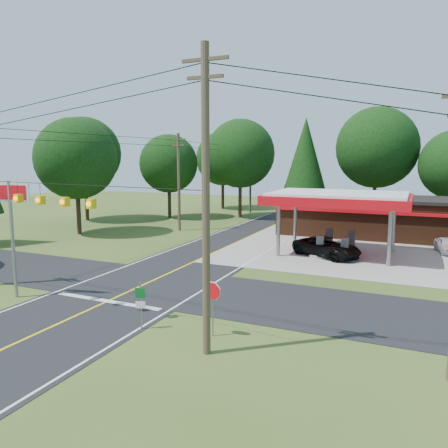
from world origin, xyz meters
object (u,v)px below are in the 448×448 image
at_px(gas_canopy, 338,200).
at_px(big_stop_sign, 11,213).
at_px(suv_car, 327,247).
at_px(octagonal_stop_sign, 213,295).
at_px(sedan_car, 447,246).

xyz_separation_m(gas_canopy, big_stop_sign, (-14.00, -18.01, 0.36)).
xyz_separation_m(gas_canopy, suv_car, (-0.50, -1.26, -3.52)).
relative_size(big_stop_sign, octagonal_stop_sign, 2.62).
distance_m(gas_canopy, octagonal_stop_sign, 18.69).
bearing_deg(gas_canopy, sedan_car, 26.57).
bearing_deg(suv_car, octagonal_stop_sign, -158.40).
bearing_deg(octagonal_stop_sign, big_stop_sign, 178.05).
height_order(suv_car, big_stop_sign, big_stop_sign).
distance_m(big_stop_sign, octagonal_stop_sign, 12.34).
bearing_deg(suv_car, sedan_car, -31.65).
bearing_deg(gas_canopy, big_stop_sign, -127.86).
height_order(gas_canopy, big_stop_sign, big_stop_sign).
bearing_deg(big_stop_sign, gas_canopy, 52.14).
height_order(suv_car, sedan_car, suv_car).
bearing_deg(big_stop_sign, suv_car, 51.13).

